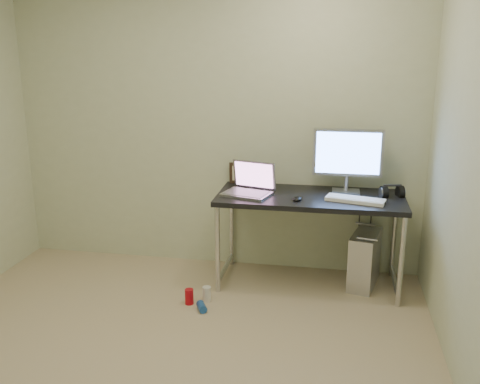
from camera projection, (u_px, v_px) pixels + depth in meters
name	position (u px, v px, depth m)	size (l,w,h in m)	color
floor	(152.00, 374.00, 3.19)	(3.50, 3.50, 0.00)	tan
wall_back	(215.00, 124.00, 4.51)	(3.50, 0.02, 2.50)	beige
desk	(310.00, 206.00, 4.22)	(1.46, 0.64, 0.75)	black
tower_computer	(364.00, 259.00, 4.31)	(0.28, 0.46, 0.47)	silver
cable_a	(359.00, 229.00, 4.48)	(0.01, 0.01, 0.70)	black
cable_b	(370.00, 233.00, 4.45)	(0.01, 0.01, 0.72)	black
can_red	(189.00, 297.00, 4.03)	(0.07, 0.07, 0.12)	#B40B17
can_white	(207.00, 294.00, 4.08)	(0.06, 0.06, 0.12)	silver
can_blue	(202.00, 307.00, 3.94)	(0.06, 0.06, 0.11)	#1E50A7
laptop	(250.00, 186.00, 4.24)	(0.43, 0.38, 0.25)	#AAAAB1
monitor	(348.00, 156.00, 4.21)	(0.54, 0.16, 0.51)	#AAAAB1
keyboard	(355.00, 200.00, 4.04)	(0.44, 0.14, 0.03)	white
mouse_right	(381.00, 202.00, 3.96)	(0.07, 0.11, 0.04)	black
mouse_left	(297.00, 198.00, 4.07)	(0.07, 0.11, 0.04)	black
headphones	(392.00, 192.00, 4.16)	(0.20, 0.12, 0.12)	black
picture_frame	(242.00, 173.00, 4.55)	(0.22, 0.03, 0.18)	black
webcam	(261.00, 174.00, 4.50)	(0.04, 0.04, 0.12)	silver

